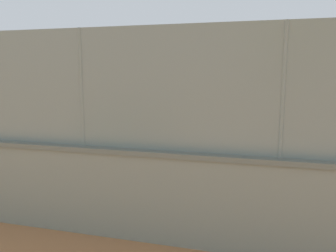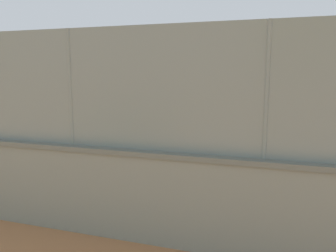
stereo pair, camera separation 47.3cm
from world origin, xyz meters
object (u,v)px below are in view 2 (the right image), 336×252
at_px(player_baseline_waiting, 247,131).
at_px(spare_ball_by_wall, 53,190).
at_px(player_near_wall_returning, 219,113).
at_px(sports_ball, 170,141).

xyz_separation_m(player_baseline_waiting, spare_ball_by_wall, (3.89, 4.32, -0.91)).
bearing_deg(player_near_wall_returning, player_baseline_waiting, 112.89).
bearing_deg(player_baseline_waiting, player_near_wall_returning, -67.11).
distance_m(player_near_wall_returning, spare_ball_by_wall, 8.59).
height_order(player_baseline_waiting, spare_ball_by_wall, player_baseline_waiting).
relative_size(player_baseline_waiting, sports_ball, 7.07).
height_order(sports_ball, spare_ball_by_wall, sports_ball).
relative_size(player_near_wall_returning, spare_ball_by_wall, 16.80).
height_order(player_near_wall_returning, player_baseline_waiting, player_near_wall_returning).
relative_size(player_near_wall_returning, player_baseline_waiting, 1.04).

